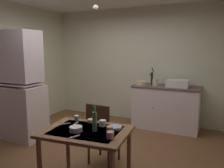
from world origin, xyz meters
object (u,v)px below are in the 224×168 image
(mixing_bowl_counter, at_px, (141,83))
(glass_bottle, at_px, (95,121))
(hutch_cabinet, at_px, (19,89))
(dining_table, at_px, (86,138))
(chair_far_side, at_px, (102,133))
(hand_pump, at_px, (152,77))
(sink_basin, at_px, (178,83))
(serving_bowl_wide, at_px, (92,121))
(teacup_cream, at_px, (103,123))

(mixing_bowl_counter, xyz_separation_m, glass_bottle, (0.26, -2.51, -0.10))
(hutch_cabinet, relative_size, dining_table, 1.88)
(chair_far_side, bearing_deg, hand_pump, 84.93)
(dining_table, bearing_deg, hand_pump, 88.47)
(glass_bottle, bearing_deg, hutch_cabinet, 158.78)
(sink_basin, distance_m, dining_table, 2.68)
(hand_pump, distance_m, serving_bowl_wide, 2.36)
(hand_pump, height_order, serving_bowl_wide, hand_pump)
(mixing_bowl_counter, relative_size, teacup_cream, 2.58)
(sink_basin, bearing_deg, dining_table, -103.94)
(sink_basin, relative_size, hand_pump, 1.13)
(sink_basin, distance_m, mixing_bowl_counter, 0.79)
(mixing_bowl_counter, xyz_separation_m, chair_far_side, (0.03, -1.93, -0.48))
(hand_pump, distance_m, teacup_cream, 2.43)
(mixing_bowl_counter, height_order, serving_bowl_wide, mixing_bowl_counter)
(teacup_cream, relative_size, glass_bottle, 0.29)
(dining_table, distance_m, glass_bottle, 0.26)
(hand_pump, bearing_deg, sink_basin, -4.53)
(hand_pump, height_order, chair_far_side, hand_pump)
(hutch_cabinet, xyz_separation_m, dining_table, (2.04, -0.85, -0.32))
(chair_far_side, height_order, serving_bowl_wide, chair_far_side)
(mixing_bowl_counter, relative_size, dining_table, 0.21)
(mixing_bowl_counter, bearing_deg, teacup_cream, -83.67)
(hutch_cabinet, height_order, dining_table, hutch_cabinet)
(sink_basin, relative_size, serving_bowl_wide, 4.10)
(hand_pump, height_order, dining_table, hand_pump)
(dining_table, xyz_separation_m, chair_far_side, (-0.11, 0.60, -0.15))
(dining_table, relative_size, teacup_cream, 12.27)
(mixing_bowl_counter, distance_m, serving_bowl_wide, 2.25)
(hutch_cabinet, relative_size, serving_bowl_wide, 19.16)
(hand_pump, relative_size, serving_bowl_wide, 3.63)
(sink_basin, height_order, teacup_cream, sink_basin)
(dining_table, bearing_deg, chair_far_side, 100.29)
(glass_bottle, bearing_deg, hand_pump, 90.92)
(sink_basin, xyz_separation_m, chair_far_side, (-0.75, -1.98, -0.52))
(teacup_cream, bearing_deg, glass_bottle, -90.56)
(sink_basin, xyz_separation_m, serving_bowl_wide, (-0.73, -2.29, -0.24))
(hand_pump, xyz_separation_m, glass_bottle, (0.04, -2.61, -0.23))
(sink_basin, xyz_separation_m, dining_table, (-0.64, -2.58, -0.37))
(dining_table, bearing_deg, glass_bottle, 9.26)
(sink_basin, relative_size, glass_bottle, 1.44)
(serving_bowl_wide, distance_m, glass_bottle, 0.36)
(chair_far_side, bearing_deg, hutch_cabinet, 172.63)
(sink_basin, height_order, chair_far_side, sink_basin)
(hutch_cabinet, bearing_deg, dining_table, -22.72)
(teacup_cream, bearing_deg, hand_pump, 91.04)
(hutch_cabinet, xyz_separation_m, mixing_bowl_counter, (1.89, 1.68, 0.01))
(serving_bowl_wide, bearing_deg, teacup_cream, -20.23)
(chair_far_side, bearing_deg, teacup_cream, -60.11)
(sink_basin, relative_size, chair_far_side, 0.47)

